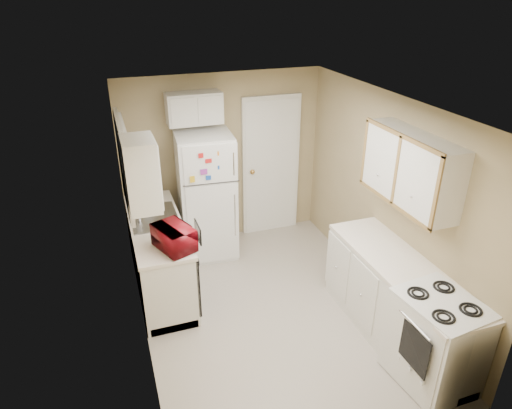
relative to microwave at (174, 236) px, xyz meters
name	(u,v)px	position (x,y,z in m)	size (l,w,h in m)	color
floor	(270,311)	(0.98, -0.27, -1.05)	(3.80, 3.80, 0.00)	beige
ceiling	(274,106)	(0.98, -0.27, 1.35)	(3.80, 3.80, 0.00)	white
wall_left	(135,242)	(-0.42, -0.27, 0.15)	(3.80, 3.80, 0.00)	tan
wall_right	(387,201)	(2.38, -0.27, 0.15)	(3.80, 3.80, 0.00)	tan
wall_back	(223,160)	(0.98, 1.63, 0.15)	(2.80, 2.80, 0.00)	tan
wall_front	(369,342)	(0.98, -2.17, 0.15)	(2.80, 2.80, 0.00)	tan
left_counter	(160,256)	(-0.12, 0.63, -0.60)	(0.60, 1.80, 0.90)	silver
dishwasher	(193,275)	(0.17, 0.03, -0.56)	(0.03, 0.58, 0.72)	black
sink	(155,220)	(-0.12, 0.78, -0.19)	(0.54, 0.74, 0.16)	gray
microwave	(174,236)	(0.00, 0.00, 0.00)	(0.26, 0.46, 0.31)	maroon
soap_bottle	(147,202)	(-0.17, 1.03, -0.05)	(0.09, 0.10, 0.21)	silver
window_blinds	(125,165)	(-0.38, 0.78, 0.55)	(0.10, 0.98, 1.08)	silver
upper_cabinet_left	(141,174)	(-0.27, -0.05, 0.75)	(0.30, 0.45, 0.70)	silver
refrigerator	(206,196)	(0.63, 1.26, -0.19)	(0.71, 0.69, 1.72)	white
cabinet_over_fridge	(194,108)	(0.58, 1.48, 0.95)	(0.70, 0.30, 0.40)	silver
interior_door	(271,167)	(1.68, 1.59, -0.03)	(0.86, 0.06, 2.08)	white
right_counter	(397,302)	(2.08, -1.07, -0.60)	(0.60, 2.00, 0.90)	silver
stove	(434,342)	(2.06, -1.69, -0.60)	(0.60, 0.74, 0.90)	white
upper_cabinet_right	(411,169)	(2.23, -0.77, 0.75)	(0.30, 1.20, 0.70)	silver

